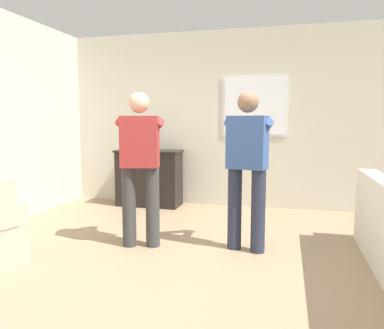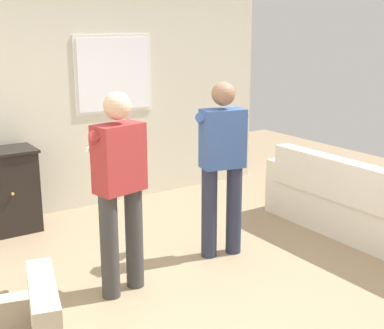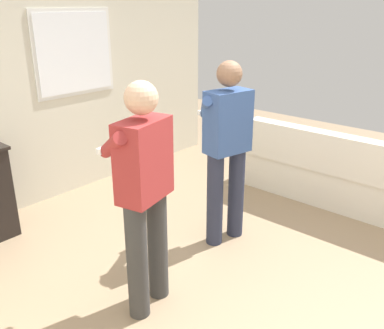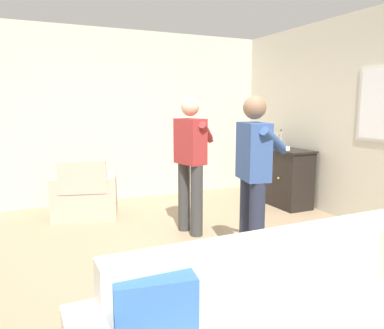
{
  "view_description": "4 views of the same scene",
  "coord_description": "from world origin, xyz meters",
  "views": [
    {
      "loc": [
        0.97,
        -3.36,
        1.38
      ],
      "look_at": [
        0.04,
        0.28,
        0.94
      ],
      "focal_mm": 35.0,
      "sensor_mm": 36.0,
      "label": 1
    },
    {
      "loc": [
        -2.35,
        -3.34,
        2.17
      ],
      "look_at": [
        0.06,
        0.28,
        1.04
      ],
      "focal_mm": 50.0,
      "sensor_mm": 36.0,
      "label": 2
    },
    {
      "loc": [
        -2.35,
        -1.59,
        2.14
      ],
      "look_at": [
        -0.09,
        0.38,
        0.99
      ],
      "focal_mm": 40.0,
      "sensor_mm": 36.0,
      "label": 3
    },
    {
      "loc": [
        3.55,
        -1.49,
        1.6
      ],
      "look_at": [
        -0.06,
        0.18,
        0.96
      ],
      "focal_mm": 35.0,
      "sensor_mm": 36.0,
      "label": 4
    }
  ],
  "objects": [
    {
      "name": "couch",
      "position": [
        2.0,
        -0.05,
        0.33
      ],
      "size": [
        0.57,
        2.63,
        0.85
      ],
      "color": "silver",
      "rests_on": "ground"
    },
    {
      "name": "wall_back_with_window",
      "position": [
        0.01,
        2.66,
        1.41
      ],
      "size": [
        5.2,
        0.15,
        2.8
      ],
      "color": "beige",
      "rests_on": "ground"
    },
    {
      "name": "ground",
      "position": [
        0.0,
        0.0,
        0.0
      ],
      "size": [
        10.4,
        10.4,
        0.0
      ],
      "primitive_type": "plane",
      "color": "#9E8466"
    },
    {
      "name": "person_standing_left",
      "position": [
        -0.57,
        0.4,
        0.94
      ],
      "size": [
        0.54,
        0.51,
        1.68
      ],
      "color": "#383838",
      "rests_on": "ground"
    },
    {
      "name": "person_standing_right",
      "position": [
        0.57,
        0.55,
        0.94
      ],
      "size": [
        0.55,
        0.51,
        1.68
      ],
      "color": "#282D42",
      "rests_on": "ground"
    }
  ]
}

